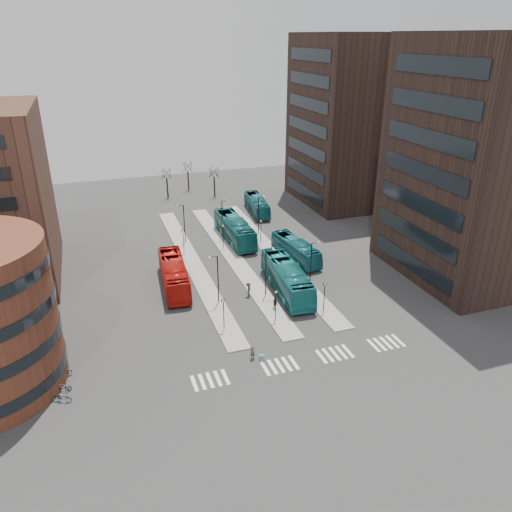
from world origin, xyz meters
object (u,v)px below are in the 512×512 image
object	(u,v)px
teal_bus_d	(257,205)
bicycle_far	(63,374)
red_bus	(174,274)
commuter_b	(275,304)
traveller	(253,352)
commuter_a	(180,296)
bicycle_near	(62,398)
teal_bus_b	(234,229)
teal_bus_a	(287,278)
suitcase	(262,358)
commuter_c	(248,289)
teal_bus_c	(296,249)
bicycle_mid	(62,387)

from	to	relation	value
teal_bus_d	bicycle_far	bearing A→B (deg)	-123.96
red_bus	commuter_b	bearing A→B (deg)	-39.52
bicycle_far	traveller	bearing A→B (deg)	-123.32
commuter_a	bicycle_near	world-z (taller)	commuter_a
teal_bus_b	traveller	distance (m)	31.51
teal_bus_a	bicycle_far	distance (m)	28.11
suitcase	bicycle_near	world-z (taller)	bicycle_near
commuter_c	bicycle_far	size ratio (longest dim) A/B	1.00
teal_bus_c	teal_bus_d	distance (m)	21.02
suitcase	commuter_c	xyz separation A→B (m)	(2.90, 13.14, 0.58)
suitcase	bicycle_far	size ratio (longest dim) A/B	0.35
suitcase	commuter_b	world-z (taller)	commuter_b
teal_bus_a	teal_bus_b	xyz separation A→B (m)	(-1.32, 18.40, -0.00)
bicycle_near	commuter_c	bearing A→B (deg)	-33.92
teal_bus_b	bicycle_far	bearing A→B (deg)	-132.89
commuter_b	commuter_c	bearing A→B (deg)	0.32
commuter_a	commuter_b	world-z (taller)	commuter_a
suitcase	teal_bus_c	size ratio (longest dim) A/B	0.06
commuter_b	commuter_c	distance (m)	4.63
teal_bus_b	suitcase	bearing A→B (deg)	-102.59
teal_bus_a	teal_bus_b	distance (m)	18.45
traveller	bicycle_mid	world-z (taller)	traveller
suitcase	red_bus	xyz separation A→B (m)	(-5.28, 18.62, 1.43)
red_bus	bicycle_near	size ratio (longest dim) A/B	7.28
commuter_a	commuter_b	bearing A→B (deg)	151.86
teal_bus_a	teal_bus_b	world-z (taller)	teal_bus_a
red_bus	bicycle_far	world-z (taller)	red_bus
commuter_a	bicycle_near	bearing A→B (deg)	45.59
commuter_b	bicycle_near	size ratio (longest dim) A/B	0.91
suitcase	bicycle_near	xyz separation A→B (m)	(-18.63, -0.11, 0.14)
red_bus	teal_bus_b	distance (m)	17.22
teal_bus_b	teal_bus_d	xyz separation A→B (m)	(7.57, 11.30, -0.35)
teal_bus_a	commuter_b	xyz separation A→B (m)	(-3.01, -3.84, -1.07)
commuter_b	bicycle_mid	world-z (taller)	commuter_b
red_bus	commuter_a	size ratio (longest dim) A/B	6.66
traveller	suitcase	bearing A→B (deg)	-50.17
suitcase	bicycle_near	size ratio (longest dim) A/B	0.36
bicycle_near	red_bus	bearing A→B (deg)	-11.00
teal_bus_c	commuter_c	xyz separation A→B (m)	(-9.85, -8.36, -0.60)
bicycle_mid	suitcase	bearing A→B (deg)	-78.19
teal_bus_c	commuter_a	distance (m)	19.67
teal_bus_d	commuter_c	bearing A→B (deg)	-104.92
bicycle_near	teal_bus_d	bearing A→B (deg)	-13.06
suitcase	bicycle_far	xyz separation A→B (m)	(-18.63, 3.35, 0.16)
suitcase	commuter_c	distance (m)	13.47
bicycle_far	teal_bus_b	bearing A→B (deg)	-66.46
commuter_c	bicycle_near	world-z (taller)	commuter_c
teal_bus_c	commuter_a	size ratio (longest dim) A/B	5.71
bicycle_far	suitcase	bearing A→B (deg)	-124.56
teal_bus_b	commuter_c	bearing A→B (deg)	-102.10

